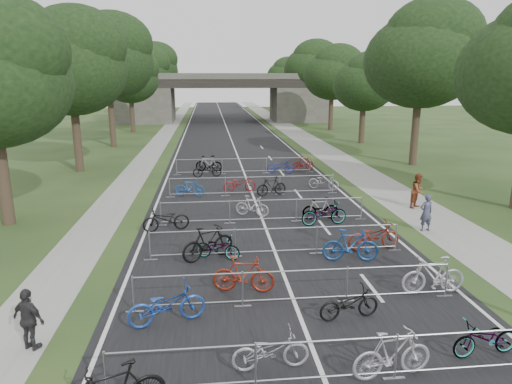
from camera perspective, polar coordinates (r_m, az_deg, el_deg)
road at (r=55.18m, az=-3.44°, el=7.39°), size 11.00×140.00×0.01m
sidewalk_right at (r=56.10m, az=4.82°, el=7.48°), size 3.00×140.00×0.01m
sidewalk_left at (r=55.37m, az=-11.28°, el=7.17°), size 2.00×140.00×0.01m
lane_markings at (r=55.19m, az=-3.44°, el=7.38°), size 0.12×140.00×0.00m
overpass_bridge at (r=69.86m, az=-4.06°, el=11.69°), size 31.00×8.00×7.05m
tree_left_1 at (r=33.91m, az=-22.08°, el=14.58°), size 7.56×7.56×11.53m
tree_right_1 at (r=36.20m, az=20.19°, el=15.60°), size 8.18×8.18×12.47m
tree_left_2 at (r=45.61m, az=-18.00°, el=15.56°), size 8.40×8.40×12.81m
tree_right_2 at (r=47.30m, az=13.55°, el=13.13°), size 6.16×6.16×9.39m
tree_left_3 at (r=57.39m, az=-15.41°, el=13.67°), size 6.72×6.72×10.25m
tree_right_3 at (r=58.77m, az=9.66°, el=14.39°), size 7.17×7.17×10.93m
tree_left_4 at (r=69.28m, az=-13.85°, el=14.43°), size 7.56×7.56×11.53m
tree_right_4 at (r=70.42m, az=7.02°, el=15.20°), size 8.18×8.18×12.47m
tree_left_5 at (r=81.20m, az=-12.74°, el=14.96°), size 8.40×8.40×12.81m
tree_right_5 at (r=82.16m, az=5.08°, el=13.71°), size 6.16×6.16×9.39m
tree_left_6 at (r=93.12m, az=-11.84°, el=13.85°), size 6.72×6.72×10.25m
tree_right_6 at (r=93.97m, az=3.67°, el=14.38°), size 7.17×7.17×10.93m
barrier_row_1 at (r=10.50m, az=8.84°, el=-20.21°), size 9.70×0.08×1.10m
barrier_row_2 at (r=13.54m, az=4.94°, el=-11.74°), size 9.70×0.08×1.10m
barrier_row_3 at (r=16.99m, az=2.54°, el=-6.20°), size 9.70×0.08×1.10m
barrier_row_4 at (r=20.75m, az=0.92°, el=-2.39°), size 9.70×0.08×1.10m
barrier_row_5 at (r=25.56m, az=-0.41°, el=0.78°), size 9.70×0.08×1.10m
barrier_row_6 at (r=31.41m, az=-1.47°, el=3.29°), size 9.70×0.08×1.10m
bike_5 at (r=10.88m, az=1.84°, el=-19.20°), size 1.81×0.73×0.93m
bike_6 at (r=10.97m, az=16.69°, el=-18.90°), size 1.94×0.78×1.13m
bike_7 at (r=12.54m, az=26.83°, el=-16.08°), size 1.77×0.79×0.90m
bike_8 at (r=12.75m, az=-11.10°, el=-13.67°), size 2.22×1.27×1.10m
bike_9 at (r=14.18m, az=-1.58°, el=-10.30°), size 1.99×0.90×1.16m
bike_10 at (r=13.04m, az=11.55°, el=-13.52°), size 1.80×0.86×0.91m
bike_11 at (r=15.08m, az=21.29°, el=-9.70°), size 2.00×0.58×1.20m
bike_12 at (r=16.68m, az=-6.02°, el=-6.36°), size 2.11×1.54×1.25m
bike_13 at (r=16.74m, az=-4.79°, el=-6.93°), size 1.77×1.15×0.88m
bike_14 at (r=16.75m, az=11.73°, el=-6.57°), size 2.07×0.84×1.21m
bike_15 at (r=18.11m, az=14.50°, el=-5.34°), size 2.16×0.94×1.10m
bike_16 at (r=19.96m, az=-11.17°, el=-3.40°), size 2.10×1.15×1.05m
bike_17 at (r=21.67m, az=-0.49°, el=-1.79°), size 1.71×1.13×1.00m
bike_18 at (r=20.61m, az=8.48°, el=-2.65°), size 2.17×0.98×1.10m
bike_19 at (r=21.43m, az=8.07°, el=-2.07°), size 1.74×0.55×1.04m
bike_20 at (r=25.59m, az=-8.29°, el=0.53°), size 1.71×0.71×1.00m
bike_21 at (r=26.35m, az=-2.07°, el=1.07°), size 1.96×0.91×0.99m
bike_22 at (r=25.47m, az=1.94°, el=0.70°), size 1.85×1.02×1.07m
bike_23 at (r=27.20m, az=8.45°, el=1.30°), size 1.89×1.46×0.96m
bike_24 at (r=30.43m, az=-6.11°, el=2.78°), size 2.01×1.03×1.01m
bike_25 at (r=32.19m, az=-5.91°, el=3.53°), size 1.98×1.02×1.14m
bike_26 at (r=31.51m, az=3.05°, el=3.20°), size 1.95×1.07×0.97m
bike_27 at (r=32.81m, az=5.94°, el=3.58°), size 1.67×0.75×0.97m
pedestrian_a at (r=20.86m, az=20.49°, el=-2.45°), size 0.64×0.46×1.63m
pedestrian_b at (r=24.43m, az=19.59°, el=0.13°), size 1.08×1.05×1.76m
pedestrian_c at (r=12.61m, az=-26.51°, el=-14.13°), size 1.00×0.77×1.57m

